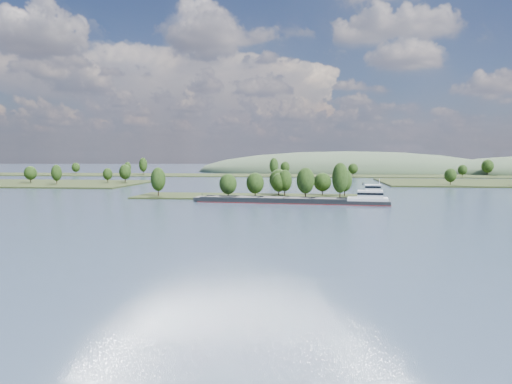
# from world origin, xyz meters

# --- Properties ---
(ground) EXTENTS (1800.00, 1800.00, 0.00)m
(ground) POSITION_xyz_m (0.00, 120.00, 0.00)
(ground) COLOR #314055
(ground) RESTS_ON ground
(tree_island) EXTENTS (100.00, 32.35, 15.86)m
(tree_island) POSITION_xyz_m (7.28, 178.65, 4.14)
(tree_island) COLOR black
(tree_island) RESTS_ON ground
(back_shoreline) EXTENTS (900.00, 60.00, 16.36)m
(back_shoreline) POSITION_xyz_m (9.27, 399.79, 0.77)
(back_shoreline) COLOR black
(back_shoreline) RESTS_ON ground
(hill_west) EXTENTS (320.00, 160.00, 44.00)m
(hill_west) POSITION_xyz_m (60.00, 500.00, 0.00)
(hill_west) COLOR #3B4E35
(hill_west) RESTS_ON ground
(cargo_barge) EXTENTS (75.11, 16.39, 10.09)m
(cargo_barge) POSITION_xyz_m (23.01, 155.78, 1.27)
(cargo_barge) COLOR black
(cargo_barge) RESTS_ON ground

